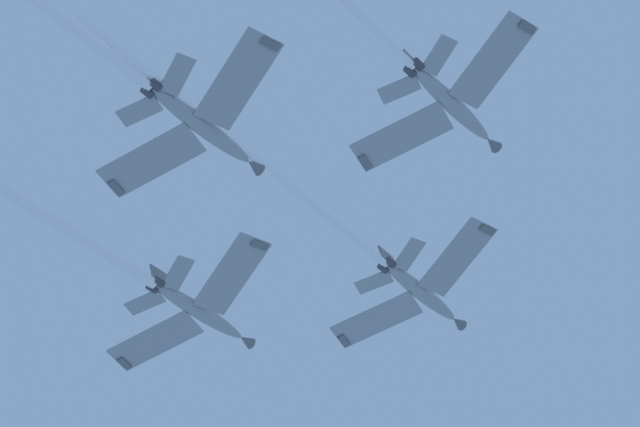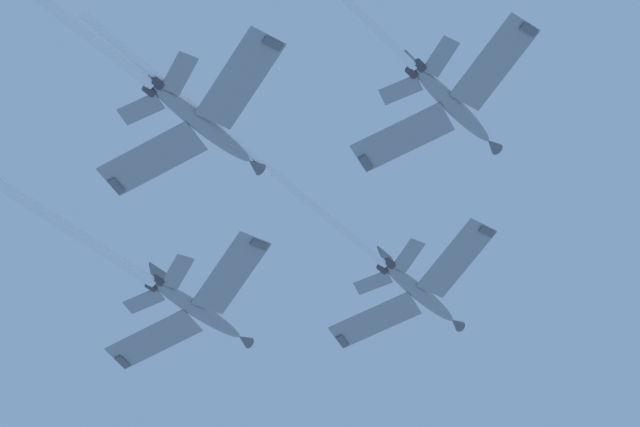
# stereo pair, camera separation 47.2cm
# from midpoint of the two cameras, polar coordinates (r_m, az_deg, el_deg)

# --- Properties ---
(jet_lead) EXTENTS (42.66, 33.53, 19.46)m
(jet_lead) POSITION_cam_midpoint_polar(r_m,az_deg,el_deg) (119.09, 2.27, -1.84)
(jet_lead) COLOR gray
(jet_left_wing) EXTENTS (44.47, 36.45, 20.95)m
(jet_left_wing) POSITION_cam_midpoint_polar(r_m,az_deg,el_deg) (112.62, -10.76, -1.29)
(jet_left_wing) COLOR gray
(jet_right_wing) EXTENTS (43.97, 34.83, 20.84)m
(jet_right_wing) POSITION_cam_midpoint_polar(r_m,az_deg,el_deg) (105.63, 3.28, 7.78)
(jet_right_wing) COLOR gray
(jet_slot) EXTENTS (46.89, 38.08, 21.27)m
(jet_slot) POSITION_cam_midpoint_polar(r_m,az_deg,el_deg) (99.97, -10.64, 7.96)
(jet_slot) COLOR gray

